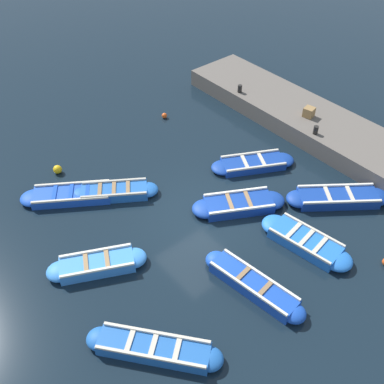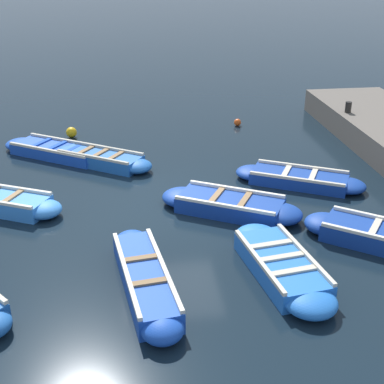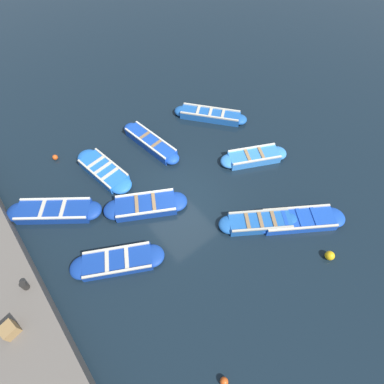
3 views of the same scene
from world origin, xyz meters
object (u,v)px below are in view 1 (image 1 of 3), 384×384
object	(u,v)px
boat_inner_gap	(72,195)
boat_centre	(253,164)
boat_bow_out	(338,198)
boat_near_quay	(253,285)
wooden_crate	(309,112)
boat_end_of_row	(114,192)
buoy_white_drifting	(164,116)
buoy_orange_near	(58,169)
boat_mid_row	(305,242)
boat_outer_left	(154,349)
boat_stern_in	(97,265)
boat_outer_right	(239,204)
bollard_north	(240,89)
bollard_mid_north	(316,130)

from	to	relation	value
boat_inner_gap	boat_centre	world-z (taller)	boat_inner_gap
boat_bow_out	boat_near_quay	bearing A→B (deg)	8.33
boat_centre	wooden_crate	world-z (taller)	wooden_crate
boat_end_of_row	buoy_white_drifting	bearing A→B (deg)	-146.67
boat_bow_out	buoy_orange_near	size ratio (longest dim) A/B	10.36
boat_end_of_row	boat_mid_row	bearing A→B (deg)	119.69
boat_outer_left	boat_bow_out	size ratio (longest dim) A/B	0.95
boat_near_quay	boat_stern_in	distance (m)	4.88
buoy_orange_near	buoy_white_drifting	distance (m)	5.66
boat_outer_right	boat_stern_in	bearing A→B (deg)	-9.30
buoy_white_drifting	boat_centre	bearing A→B (deg)	96.04
wooden_crate	buoy_white_drifting	distance (m)	6.44
boat_mid_row	buoy_orange_near	bearing A→B (deg)	-62.67
bollard_north	bollard_mid_north	bearing A→B (deg)	90.00
boat_outer_right	bollard_north	bearing A→B (deg)	-134.26
boat_mid_row	boat_stern_in	distance (m)	6.79
wooden_crate	boat_near_quay	bearing A→B (deg)	29.55
boat_inner_gap	boat_near_quay	xyz separation A→B (m)	(-2.21, 7.14, 0.04)
boat_mid_row	boat_bow_out	size ratio (longest dim) A/B	0.95
bollard_mid_north	buoy_orange_near	size ratio (longest dim) A/B	1.02
bollard_north	boat_stern_in	bearing A→B (deg)	22.07
boat_mid_row	boat_end_of_row	xyz separation A→B (m)	(3.50, -6.14, -0.01)
boat_near_quay	buoy_white_drifting	world-z (taller)	boat_near_quay
boat_end_of_row	boat_outer_left	distance (m)	6.54
boat_near_quay	buoy_white_drifting	size ratio (longest dim) A/B	14.79
boat_centre	boat_outer_right	xyz separation A→B (m)	(2.12, 1.36, 0.03)
bollard_north	boat_outer_right	bearing A→B (deg)	45.74
boat_mid_row	boat_stern_in	world-z (taller)	same
boat_outer_right	bollard_north	size ratio (longest dim) A/B	9.82
boat_inner_gap	boat_end_of_row	bearing A→B (deg)	145.87
boat_near_quay	boat_bow_out	bearing A→B (deg)	-171.67
bollard_mid_north	wooden_crate	xyz separation A→B (m)	(-0.82, -1.02, 0.03)
boat_stern_in	buoy_orange_near	distance (m)	5.29
boat_near_quay	bollard_north	distance (m)	10.56
boat_outer_left	boat_bow_out	world-z (taller)	boat_bow_out
boat_inner_gap	boat_bow_out	size ratio (longest dim) A/B	1.02
boat_end_of_row	wooden_crate	distance (m)	8.99
boat_outer_left	bollard_north	bearing A→B (deg)	-144.28
buoy_orange_near	buoy_white_drifting	xyz separation A→B (m)	(-5.64, -0.48, -0.05)
boat_mid_row	buoy_white_drifting	size ratio (longest dim) A/B	13.80
boat_end_of_row	buoy_white_drifting	world-z (taller)	boat_end_of_row
boat_bow_out	bollard_north	xyz separation A→B (m)	(-1.87, -7.09, 0.76)
boat_outer_left	boat_centre	world-z (taller)	boat_outer_left
boat_near_quay	buoy_white_drifting	xyz separation A→B (m)	(-3.72, -9.32, -0.08)
bollard_mid_north	buoy_white_drifting	world-z (taller)	bollard_mid_north
bollard_north	boat_bow_out	bearing A→B (deg)	75.25
boat_inner_gap	boat_centre	size ratio (longest dim) A/B	1.06
boat_near_quay	boat_outer_left	distance (m)	3.52
boat_centre	wooden_crate	xyz separation A→B (m)	(-3.59, -0.27, 0.83)
boat_outer_left	boat_outer_right	size ratio (longest dim) A/B	0.98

